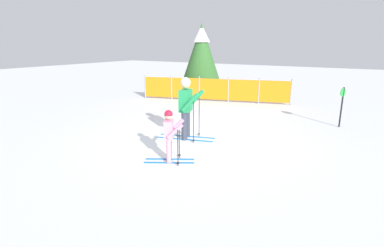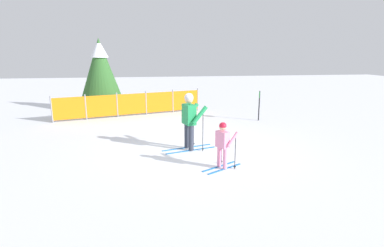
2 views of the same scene
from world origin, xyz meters
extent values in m
plane|color=white|center=(0.00, 0.00, 0.00)|extent=(60.00, 60.00, 0.00)
cube|color=#1966B2|center=(-0.26, -0.04, 0.01)|extent=(1.60, 0.51, 0.02)
cube|color=#1966B2|center=(-0.17, -0.34, 0.01)|extent=(1.60, 0.51, 0.02)
cylinder|color=#333847|center=(-0.26, -0.04, 0.41)|extent=(0.16, 0.16, 0.78)
cylinder|color=#333847|center=(-0.17, -0.34, 0.41)|extent=(0.16, 0.16, 0.78)
cube|color=#1E8C4C|center=(-0.22, -0.19, 1.11)|extent=(0.41, 0.55, 0.61)
cylinder|color=#1E8C4C|center=(-0.10, 0.16, 1.12)|extent=(0.53, 0.26, 0.54)
cylinder|color=#1E8C4C|center=(0.07, -0.42, 1.12)|extent=(0.53, 0.26, 0.54)
sphere|color=#D8AD8C|center=(-0.22, -0.19, 1.57)|extent=(0.26, 0.26, 0.26)
sphere|color=silver|center=(-0.22, -0.19, 1.62)|extent=(0.27, 0.27, 0.27)
cylinder|color=black|center=(-0.01, 0.21, 0.61)|extent=(0.02, 0.02, 1.22)
cylinder|color=black|center=(-0.01, 0.21, 0.06)|extent=(0.07, 0.07, 0.01)
cylinder|color=black|center=(0.18, -0.41, 0.61)|extent=(0.02, 0.02, 1.22)
cylinder|color=black|center=(0.18, -0.41, 0.06)|extent=(0.07, 0.07, 0.01)
cube|color=#1966B2|center=(0.35, -1.78, 0.01)|extent=(1.02, 0.61, 0.02)
cube|color=#1966B2|center=(0.46, -1.97, 0.01)|extent=(1.02, 0.61, 0.02)
cylinder|color=pink|center=(0.35, -1.78, 0.29)|extent=(0.11, 0.11, 0.54)
cylinder|color=pink|center=(0.46, -1.97, 0.29)|extent=(0.11, 0.11, 0.54)
cube|color=pink|center=(0.41, -1.88, 0.78)|extent=(0.34, 0.39, 0.42)
cylinder|color=pink|center=(0.44, -1.62, 0.79)|extent=(0.36, 0.26, 0.36)
cylinder|color=pink|center=(0.65, -1.98, 0.79)|extent=(0.36, 0.26, 0.36)
sphere|color=#D8AD8C|center=(0.41, -1.88, 1.10)|extent=(0.18, 0.18, 0.18)
sphere|color=red|center=(0.41, -1.88, 1.13)|extent=(0.19, 0.19, 0.19)
cylinder|color=black|center=(0.47, -1.55, 0.42)|extent=(0.02, 0.02, 0.85)
cylinder|color=black|center=(0.47, -1.55, 0.06)|extent=(0.07, 0.07, 0.01)
cylinder|color=black|center=(0.72, -1.99, 0.42)|extent=(0.02, 0.02, 0.85)
cylinder|color=black|center=(0.72, -1.99, 0.06)|extent=(0.07, 0.07, 0.01)
cylinder|color=gray|center=(-5.50, 4.32, 0.58)|extent=(0.06, 0.06, 1.15)
cylinder|color=gray|center=(-4.17, 4.71, 0.58)|extent=(0.06, 0.06, 1.15)
cylinder|color=gray|center=(-2.84, 5.10, 0.58)|extent=(0.06, 0.06, 1.15)
cylinder|color=gray|center=(-1.51, 5.49, 0.58)|extent=(0.06, 0.06, 1.15)
cylinder|color=gray|center=(-0.17, 5.87, 0.58)|extent=(0.06, 0.06, 1.15)
cylinder|color=gray|center=(1.16, 6.26, 0.58)|extent=(0.06, 0.06, 1.15)
cube|color=orange|center=(-4.84, 4.51, 0.58)|extent=(1.34, 0.42, 0.97)
cube|color=orange|center=(-3.50, 4.90, 0.58)|extent=(1.34, 0.42, 0.97)
cube|color=orange|center=(-2.17, 5.29, 0.58)|extent=(1.34, 0.42, 0.97)
cube|color=orange|center=(-0.84, 5.68, 0.58)|extent=(1.34, 0.42, 0.97)
cube|color=orange|center=(0.49, 6.07, 0.58)|extent=(1.34, 0.42, 0.97)
cylinder|color=#4C3823|center=(-3.74, 6.87, 0.39)|extent=(0.25, 0.25, 0.78)
cone|color=#30632B|center=(-3.74, 6.87, 2.22)|extent=(1.98, 1.98, 2.89)
cone|color=white|center=(-3.74, 6.87, 3.15)|extent=(0.89, 0.89, 0.87)
cylinder|color=black|center=(3.43, 3.45, 0.66)|extent=(0.05, 0.05, 1.31)
cylinder|color=green|center=(3.42, 3.42, 1.15)|extent=(0.13, 0.26, 0.28)
camera|label=1|loc=(4.24, -7.15, 2.65)|focal=28.00mm
camera|label=2|loc=(-1.46, -8.99, 2.90)|focal=28.00mm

